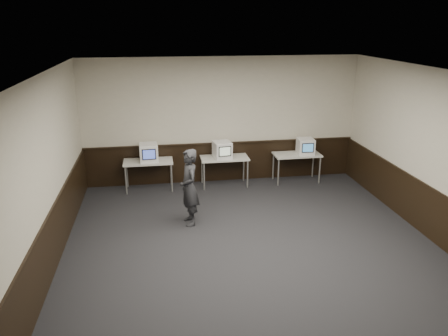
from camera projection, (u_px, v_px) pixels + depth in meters
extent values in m
plane|color=black|center=(256.00, 256.00, 7.87)|extent=(8.00, 8.00, 0.00)
plane|color=white|center=(261.00, 76.00, 6.84)|extent=(8.00, 8.00, 0.00)
plane|color=beige|center=(222.00, 121.00, 11.09)|extent=(7.00, 0.00, 7.00)
plane|color=beige|center=(369.00, 329.00, 3.61)|extent=(7.00, 0.00, 7.00)
plane|color=beige|center=(40.00, 183.00, 6.83)|extent=(0.00, 8.00, 8.00)
plane|color=beige|center=(447.00, 162.00, 7.87)|extent=(0.00, 8.00, 8.00)
cube|color=black|center=(222.00, 162.00, 11.43)|extent=(6.98, 0.04, 1.00)
cube|color=black|center=(51.00, 246.00, 7.19)|extent=(0.04, 7.98, 1.00)
cube|color=black|center=(437.00, 217.00, 8.22)|extent=(0.04, 7.98, 1.00)
cube|color=black|center=(222.00, 143.00, 11.24)|extent=(6.98, 0.06, 0.04)
cube|color=beige|center=(148.00, 162.00, 10.72)|extent=(1.20, 0.60, 0.04)
cylinder|color=#999999|center=(126.00, 181.00, 10.52)|extent=(0.04, 0.04, 0.71)
cylinder|color=#999999|center=(172.00, 178.00, 10.68)|extent=(0.04, 0.04, 0.71)
cylinder|color=#999999|center=(127.00, 174.00, 10.99)|extent=(0.04, 0.04, 0.71)
cylinder|color=#999999|center=(171.00, 172.00, 11.15)|extent=(0.04, 0.04, 0.71)
cube|color=beige|center=(224.00, 158.00, 11.00)|extent=(1.20, 0.60, 0.04)
cylinder|color=#999999|center=(204.00, 176.00, 10.80)|extent=(0.04, 0.04, 0.71)
cylinder|color=#999999|center=(248.00, 174.00, 10.97)|extent=(0.04, 0.04, 0.71)
cylinder|color=#999999|center=(202.00, 170.00, 11.27)|extent=(0.04, 0.04, 0.71)
cylinder|color=#999999|center=(244.00, 168.00, 11.43)|extent=(0.04, 0.04, 0.71)
cube|color=beige|center=(297.00, 155.00, 11.28)|extent=(1.20, 0.60, 0.04)
cylinder|color=#999999|center=(278.00, 172.00, 11.08)|extent=(0.04, 0.04, 0.71)
cylinder|color=#999999|center=(320.00, 170.00, 11.25)|extent=(0.04, 0.04, 0.71)
cylinder|color=#999999|center=(273.00, 166.00, 11.55)|extent=(0.04, 0.04, 0.71)
cylinder|color=#999999|center=(313.00, 164.00, 11.72)|extent=(0.04, 0.04, 0.71)
cube|color=white|center=(149.00, 153.00, 10.62)|extent=(0.46, 0.48, 0.44)
cube|color=black|center=(149.00, 154.00, 10.39)|extent=(0.33, 0.04, 0.26)
cube|color=#35479E|center=(149.00, 155.00, 10.38)|extent=(0.28, 0.02, 0.22)
cube|color=white|center=(222.00, 150.00, 10.88)|extent=(0.48, 0.50, 0.42)
cube|color=black|center=(225.00, 151.00, 10.67)|extent=(0.31, 0.06, 0.25)
cube|color=beige|center=(225.00, 152.00, 10.66)|extent=(0.27, 0.04, 0.21)
cube|color=white|center=(305.00, 146.00, 11.20)|extent=(0.43, 0.45, 0.41)
cube|color=black|center=(308.00, 148.00, 10.99)|extent=(0.31, 0.03, 0.24)
cube|color=teal|center=(308.00, 148.00, 10.98)|extent=(0.26, 0.02, 0.20)
imported|color=#26272B|center=(189.00, 187.00, 8.87)|extent=(0.48, 0.65, 1.60)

